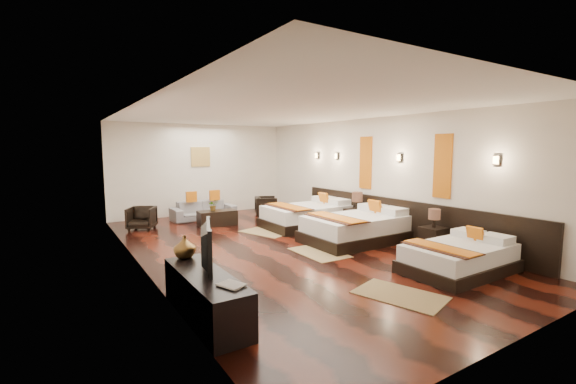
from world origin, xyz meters
TOP-DOWN VIEW (x-y plane):
  - floor at (0.00, 0.00)m, footprint 5.50×9.50m
  - ceiling at (0.00, 0.00)m, footprint 5.50×9.50m
  - back_wall at (0.00, 4.75)m, footprint 5.50×0.01m
  - left_wall at (-2.75, 0.00)m, footprint 0.01×9.50m
  - right_wall at (2.75, 0.00)m, footprint 0.01×9.50m
  - headboard_panel at (2.71, -0.80)m, footprint 0.08×6.60m
  - bed_near at (1.69, -3.03)m, footprint 1.89×1.19m
  - bed_mid at (1.70, -0.57)m, footprint 2.34×1.47m
  - bed_far at (1.70, 1.32)m, footprint 2.29×1.44m
  - nightstand_a at (2.44, -1.97)m, footprint 0.43×0.43m
  - nightstand_b at (2.45, 0.27)m, footprint 0.49×0.49m
  - jute_mat_near at (0.04, -3.22)m, footprint 1.07×1.37m
  - jute_mat_mid at (0.40, -0.87)m, footprint 0.76×1.20m
  - jute_mat_far at (0.41, 1.31)m, footprint 1.10×1.38m
  - tv_console at (-2.50, -2.41)m, footprint 0.50×1.80m
  - tv at (-2.45, -2.16)m, footprint 0.46×0.98m
  - book at (-2.50, -3.01)m, footprint 0.30×0.35m
  - figurine at (-2.50, -1.63)m, footprint 0.38×0.38m
  - sofa at (-0.27, 3.82)m, footprint 1.84×0.75m
  - armchair_left at (-2.09, 3.31)m, footprint 0.85×0.86m
  - armchair_right at (1.58, 3.40)m, footprint 0.84×0.83m
  - coffee_table at (-0.27, 2.77)m, footprint 1.03×0.57m
  - table_plant at (-0.35, 2.84)m, footprint 0.30×0.27m
  - orange_panel_a at (2.73, -1.90)m, footprint 0.04×0.40m
  - orange_panel_b at (2.73, 0.30)m, footprint 0.04×0.40m
  - sconce_near at (2.70, -3.00)m, footprint 0.07×0.12m
  - sconce_mid at (2.70, -0.80)m, footprint 0.07×0.12m
  - sconce_far at (2.70, 1.40)m, footprint 0.07×0.12m
  - sconce_lounge at (2.70, 2.30)m, footprint 0.07×0.12m
  - gold_artwork at (0.00, 4.73)m, footprint 0.60×0.04m

SIDE VIEW (x-z plane):
  - floor at x=0.00m, z-range -0.01..0.01m
  - jute_mat_near at x=0.04m, z-range 0.00..0.01m
  - jute_mat_mid at x=0.40m, z-range 0.00..0.01m
  - jute_mat_far at x=0.41m, z-range 0.00..0.01m
  - coffee_table at x=-0.27m, z-range 0.00..0.40m
  - bed_near at x=1.69m, z-range -0.11..0.61m
  - sofa at x=-0.27m, z-range 0.00..0.53m
  - tv_console at x=-2.50m, z-range 0.00..0.55m
  - armchair_left at x=-2.09m, z-range 0.00..0.58m
  - armchair_right at x=1.58m, z-range 0.00..0.59m
  - bed_far at x=1.70m, z-range -0.14..0.74m
  - nightstand_a at x=2.44m, z-range -0.13..0.73m
  - bed_mid at x=1.70m, z-range -0.14..0.75m
  - nightstand_b at x=2.45m, z-range -0.15..0.83m
  - headboard_panel at x=2.71m, z-range 0.00..0.90m
  - table_plant at x=-0.35m, z-range 0.40..0.69m
  - book at x=-2.50m, z-range 0.55..0.58m
  - figurine at x=-2.50m, z-range 0.55..0.86m
  - tv at x=-2.45m, z-range 0.55..1.12m
  - back_wall at x=0.00m, z-range 0.00..2.80m
  - left_wall at x=-2.75m, z-range 0.00..2.80m
  - right_wall at x=2.75m, z-range 0.00..2.80m
  - orange_panel_a at x=2.73m, z-range 1.05..2.35m
  - orange_panel_b at x=2.73m, z-range 1.05..2.35m
  - gold_artwork at x=0.00m, z-range 1.50..2.10m
  - sconce_near at x=2.70m, z-range 1.76..1.94m
  - sconce_mid at x=2.70m, z-range 1.76..1.94m
  - sconce_far at x=2.70m, z-range 1.76..1.94m
  - sconce_lounge at x=2.70m, z-range 1.76..1.94m
  - ceiling at x=0.00m, z-range 2.79..2.80m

